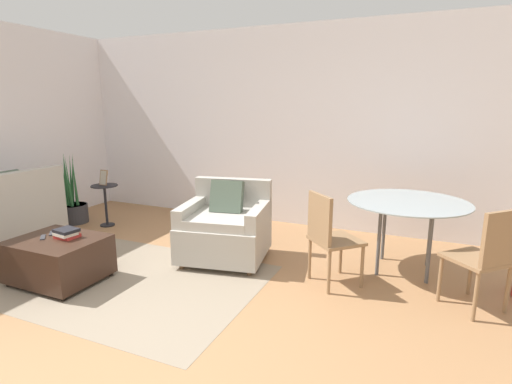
# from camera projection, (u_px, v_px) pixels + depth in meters

# --- Properties ---
(ground_plane) EXTENTS (20.00, 20.00, 0.00)m
(ground_plane) POSITION_uv_depth(u_px,v_px,m) (105.00, 365.00, 2.67)
(ground_plane) COLOR #A3754C
(wall_back) EXTENTS (12.00, 0.06, 2.75)m
(wall_back) POSITION_uv_depth(u_px,v_px,m) (287.00, 128.00, 5.61)
(wall_back) COLOR white
(wall_back) RESTS_ON ground_plane
(area_rug) EXTENTS (2.55, 1.85, 0.01)m
(area_rug) POSITION_uv_depth(u_px,v_px,m) (129.00, 280.00, 3.94)
(area_rug) COLOR gray
(area_rug) RESTS_ON ground_plane
(armchair) EXTENTS (1.04, 0.99, 0.88)m
(armchair) POSITION_uv_depth(u_px,v_px,m) (225.00, 228.00, 4.43)
(armchair) COLOR #B2ADA3
(armchair) RESTS_ON ground_plane
(ottoman) EXTENTS (0.83, 0.68, 0.43)m
(ottoman) POSITION_uv_depth(u_px,v_px,m) (59.00, 258.00, 3.89)
(ottoman) COLOR #382319
(ottoman) RESTS_ON ground_plane
(book_stack) EXTENTS (0.22, 0.20, 0.09)m
(book_stack) POSITION_uv_depth(u_px,v_px,m) (66.00, 233.00, 3.86)
(book_stack) COLOR #B72D28
(book_stack) RESTS_ON ottoman
(tv_remote_primary) EXTENTS (0.13, 0.14, 0.01)m
(tv_remote_primary) POSITION_uv_depth(u_px,v_px,m) (52.00, 233.00, 4.00)
(tv_remote_primary) COLOR #333338
(tv_remote_primary) RESTS_ON ottoman
(tv_remote_secondary) EXTENTS (0.14, 0.13, 0.01)m
(tv_remote_secondary) POSITION_uv_depth(u_px,v_px,m) (43.00, 237.00, 3.88)
(tv_remote_secondary) COLOR #333338
(tv_remote_secondary) RESTS_ON ottoman
(potted_plant) EXTENTS (0.40, 0.40, 1.04)m
(potted_plant) POSITION_uv_depth(u_px,v_px,m) (73.00, 207.00, 5.82)
(potted_plant) COLOR #333338
(potted_plant) RESTS_ON ground_plane
(side_table) EXTENTS (0.36, 0.36, 0.59)m
(side_table) POSITION_uv_depth(u_px,v_px,m) (105.00, 198.00, 5.63)
(side_table) COLOR black
(side_table) RESTS_ON ground_plane
(picture_frame) EXTENTS (0.13, 0.07, 0.21)m
(picture_frame) POSITION_uv_depth(u_px,v_px,m) (104.00, 178.00, 5.57)
(picture_frame) COLOR #8C6647
(picture_frame) RESTS_ON side_table
(dining_table) EXTENTS (1.20, 1.20, 0.75)m
(dining_table) POSITION_uv_depth(u_px,v_px,m) (408.00, 208.00, 4.04)
(dining_table) COLOR #99A8AD
(dining_table) RESTS_ON ground_plane
(dining_chair_near_left) EXTENTS (0.59, 0.59, 0.90)m
(dining_chair_near_left) POSITION_uv_depth(u_px,v_px,m) (329.00, 233.00, 3.75)
(dining_chair_near_left) COLOR #93704C
(dining_chair_near_left) RESTS_ON ground_plane
(dining_chair_near_right) EXTENTS (0.59, 0.59, 0.90)m
(dining_chair_near_right) POSITION_uv_depth(u_px,v_px,m) (487.00, 253.00, 3.24)
(dining_chair_near_right) COLOR #93704C
(dining_chair_near_right) RESTS_ON ground_plane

